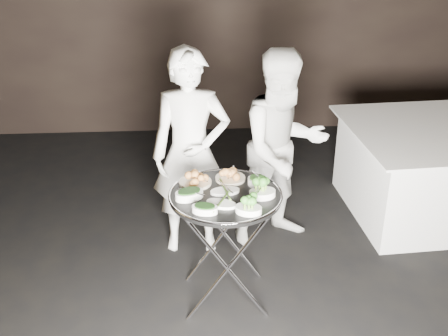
{
  "coord_description": "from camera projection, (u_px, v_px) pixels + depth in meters",
  "views": [
    {
      "loc": [
        -0.29,
        -2.84,
        2.58
      ],
      "look_at": [
        -0.08,
        0.48,
        0.95
      ],
      "focal_mm": 45.0,
      "sensor_mm": 36.0,
      "label": 1
    }
  ],
  "objects": [
    {
      "name": "broccoli_bowl_a",
      "position": [
        262.0,
        192.0,
        3.58
      ],
      "size": [
        0.19,
        0.15,
        0.07
      ],
      "rotation": [
        0.0,
        0.0,
        0.17
      ],
      "color": "silver",
      "rests_on": "serving_tray"
    },
    {
      "name": "wall_back",
      "position": [
        213.0,
        2.0,
        6.19
      ],
      "size": [
        6.0,
        0.05,
        3.0
      ],
      "primitive_type": "cube",
      "color": "black",
      "rests_on": "floor"
    },
    {
      "name": "tray_stand",
      "position": [
        225.0,
        243.0,
        3.79
      ],
      "size": [
        0.56,
        0.47,
        0.82
      ],
      "rotation": [
        0.0,
        0.0,
        0.0
      ],
      "color": "silver",
      "rests_on": "floor"
    },
    {
      "name": "spinach_bowl_a",
      "position": [
        189.0,
        193.0,
        3.56
      ],
      "size": [
        0.22,
        0.18,
        0.08
      ],
      "rotation": [
        0.0,
        0.0,
        0.4
      ],
      "color": "silver",
      "rests_on": "serving_tray"
    },
    {
      "name": "asparagus_plate_b",
      "position": [
        221.0,
        203.0,
        3.49
      ],
      "size": [
        0.22,
        0.18,
        0.04
      ],
      "rotation": [
        0.0,
        0.0,
        -0.42
      ],
      "color": "silver",
      "rests_on": "serving_tray"
    },
    {
      "name": "waiter_right",
      "position": [
        283.0,
        149.0,
        4.36
      ],
      "size": [
        0.93,
        0.82,
        1.59
      ],
      "primitive_type": "imported",
      "rotation": [
        0.0,
        0.0,
        0.34
      ],
      "color": "white",
      "rests_on": "floor"
    },
    {
      "name": "spinach_bowl_b",
      "position": [
        205.0,
        208.0,
        3.4
      ],
      "size": [
        0.18,
        0.14,
        0.07
      ],
      "rotation": [
        0.0,
        0.0,
        -0.26
      ],
      "color": "silver",
      "rests_on": "serving_tray"
    },
    {
      "name": "serving_utensils",
      "position": [
        227.0,
        182.0,
        3.66
      ],
      "size": [
        0.59,
        0.44,
        0.01
      ],
      "color": "silver",
      "rests_on": "serving_tray"
    },
    {
      "name": "broccoli_bowl_b",
      "position": [
        249.0,
        208.0,
        3.4
      ],
      "size": [
        0.19,
        0.16,
        0.07
      ],
      "rotation": [
        0.0,
        0.0,
        -0.31
      ],
      "color": "silver",
      "rests_on": "serving_tray"
    },
    {
      "name": "asparagus_plate_a",
      "position": [
        225.0,
        190.0,
        3.63
      ],
      "size": [
        0.21,
        0.14,
        0.04
      ],
      "rotation": [
        0.0,
        0.0,
        0.17
      ],
      "color": "silver",
      "rests_on": "serving_tray"
    },
    {
      "name": "dining_table",
      "position": [
        426.0,
        171.0,
        4.9
      ],
      "size": [
        1.39,
        1.39,
        0.79
      ],
      "rotation": [
        0.0,
        0.0,
        0.07
      ],
      "color": "white",
      "rests_on": "floor"
    },
    {
      "name": "serving_tray",
      "position": [
        225.0,
        196.0,
        3.63
      ],
      "size": [
        0.74,
        0.74,
        0.04
      ],
      "color": "black",
      "rests_on": "tray_stand"
    },
    {
      "name": "waiter_left",
      "position": [
        191.0,
        154.0,
        4.23
      ],
      "size": [
        0.6,
        0.4,
        1.62
      ],
      "primitive_type": "imported",
      "rotation": [
        0.0,
        0.0,
        -0.01
      ],
      "color": "white",
      "rests_on": "floor"
    },
    {
      "name": "floor",
      "position": [
        240.0,
        332.0,
        3.71
      ],
      "size": [
        6.0,
        7.0,
        0.05
      ],
      "primitive_type": "cube",
      "color": "black",
      "rests_on": "ground"
    },
    {
      "name": "greens_bowl",
      "position": [
        257.0,
        180.0,
        3.73
      ],
      "size": [
        0.13,
        0.13,
        0.07
      ],
      "rotation": [
        0.0,
        0.0,
        0.03
      ],
      "color": "silver",
      "rests_on": "serving_tray"
    },
    {
      "name": "potato_plate_b",
      "position": [
        230.0,
        175.0,
        3.79
      ],
      "size": [
        0.2,
        0.2,
        0.07
      ],
      "rotation": [
        0.0,
        0.0,
        -0.09
      ],
      "color": "beige",
      "rests_on": "serving_tray"
    },
    {
      "name": "potato_plate_a",
      "position": [
        195.0,
        179.0,
        3.74
      ],
      "size": [
        0.22,
        0.22,
        0.08
      ],
      "rotation": [
        0.0,
        0.0,
        -0.06
      ],
      "color": "beige",
      "rests_on": "serving_tray"
    }
  ]
}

